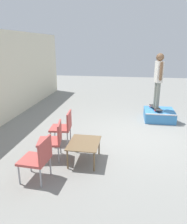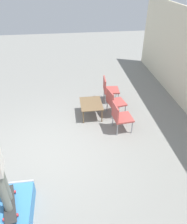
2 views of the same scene
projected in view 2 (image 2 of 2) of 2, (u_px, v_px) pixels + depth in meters
ground_plane at (49, 152)px, 5.67m from camera, size 24.00×24.00×0.00m
skate_ramp_box at (5, 211)px, 4.12m from camera, size 1.05×1.00×0.37m
skateboard_on_ramp at (9, 204)px, 3.97m from camera, size 0.84×0.39×0.07m
coffee_table at (91, 105)px, 6.84m from camera, size 0.86×0.67×0.46m
patio_chair_left at (109, 88)px, 7.56m from camera, size 0.55×0.55×0.88m
patio_chair_center at (114, 101)px, 6.85m from camera, size 0.61×0.61×0.88m
patio_chair_right at (120, 116)px, 6.17m from camera, size 0.57×0.57×0.88m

